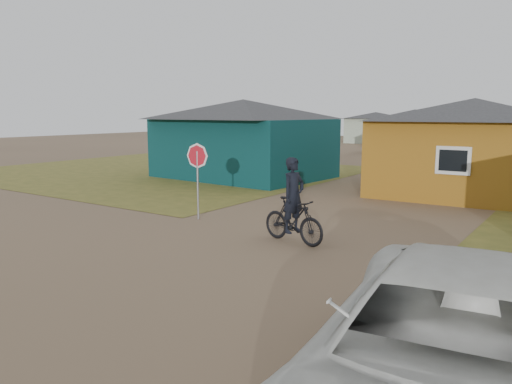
# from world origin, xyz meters

# --- Properties ---
(ground) EXTENTS (120.00, 120.00, 0.00)m
(ground) POSITION_xyz_m (0.00, 0.00, 0.00)
(ground) COLOR #7B6047
(grass_nw) EXTENTS (20.00, 18.00, 0.00)m
(grass_nw) POSITION_xyz_m (-14.00, 13.00, 0.01)
(grass_nw) COLOR olive
(grass_nw) RESTS_ON ground
(house_teal) EXTENTS (8.93, 7.08, 4.00)m
(house_teal) POSITION_xyz_m (-8.50, 13.50, 2.05)
(house_teal) COLOR #082D30
(house_teal) RESTS_ON ground
(house_yellow) EXTENTS (7.72, 6.76, 3.90)m
(house_yellow) POSITION_xyz_m (2.50, 14.00, 2.00)
(house_yellow) COLOR #996217
(house_yellow) RESTS_ON ground
(house_pale_west) EXTENTS (7.04, 6.15, 3.60)m
(house_pale_west) POSITION_xyz_m (-6.00, 34.00, 1.86)
(house_pale_west) COLOR #A7B59B
(house_pale_west) RESTS_ON ground
(house_pale_north) EXTENTS (6.28, 5.81, 3.40)m
(house_pale_north) POSITION_xyz_m (-14.00, 46.00, 1.75)
(house_pale_north) COLOR #A7B59B
(house_pale_north) RESTS_ON ground
(stop_sign) EXTENTS (0.76, 0.27, 2.39)m
(stop_sign) POSITION_xyz_m (-3.51, 4.21, 1.77)
(stop_sign) COLOR gray
(stop_sign) RESTS_ON ground
(cyclist) EXTENTS (2.02, 0.92, 2.21)m
(cyclist) POSITION_xyz_m (0.41, 3.41, 0.80)
(cyclist) COLOR black
(cyclist) RESTS_ON ground
(vehicle) EXTENTS (3.81, 6.83, 1.81)m
(vehicle) POSITION_xyz_m (5.83, -2.60, 0.90)
(vehicle) COLOR silver
(vehicle) RESTS_ON ground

